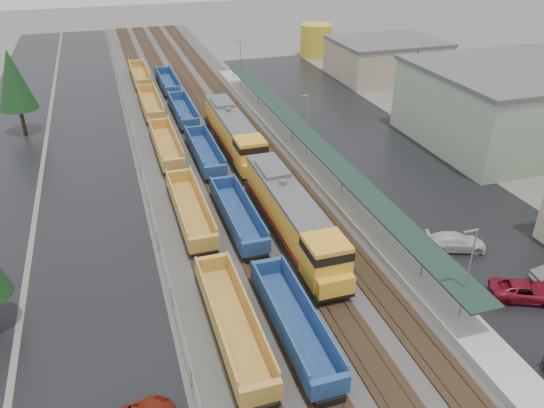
{
  "coord_description": "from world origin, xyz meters",
  "views": [
    {
      "loc": [
        -11.88,
        -3.54,
        25.73
      ],
      "look_at": [
        1.26,
        37.54,
        2.0
      ],
      "focal_mm": 35.0,
      "sensor_mm": 36.0,
      "label": 1
    }
  ],
  "objects_px": {
    "storage_tank": "(316,40)",
    "parked_car_east_c": "(456,242)",
    "locomotive_lead": "(293,218)",
    "well_string_yellow": "(190,210)",
    "locomotive_trail": "(234,134)",
    "parked_car_east_b": "(525,291)",
    "well_string_blue": "(237,215)"
  },
  "relations": [
    {
      "from": "locomotive_lead",
      "to": "storage_tank",
      "type": "height_order",
      "value": "storage_tank"
    },
    {
      "from": "locomotive_lead",
      "to": "well_string_blue",
      "type": "bearing_deg",
      "value": 134.23
    },
    {
      "from": "well_string_yellow",
      "to": "locomotive_trail",
      "type": "bearing_deg",
      "value": 61.2
    },
    {
      "from": "parked_car_east_b",
      "to": "storage_tank",
      "type": "bearing_deg",
      "value": 13.53
    },
    {
      "from": "parked_car_east_b",
      "to": "locomotive_lead",
      "type": "bearing_deg",
      "value": 71.25
    },
    {
      "from": "well_string_yellow",
      "to": "parked_car_east_c",
      "type": "xyz_separation_m",
      "value": [
        21.05,
        -11.91,
        -0.42
      ]
    },
    {
      "from": "storage_tank",
      "to": "parked_car_east_c",
      "type": "height_order",
      "value": "storage_tank"
    },
    {
      "from": "locomotive_lead",
      "to": "locomotive_trail",
      "type": "relative_size",
      "value": 1.0
    },
    {
      "from": "well_string_yellow",
      "to": "storage_tank",
      "type": "xyz_separation_m",
      "value": [
        36.01,
        58.01,
        1.97
      ]
    },
    {
      "from": "locomotive_lead",
      "to": "parked_car_east_c",
      "type": "relative_size",
      "value": 4.02
    },
    {
      "from": "well_string_yellow",
      "to": "parked_car_east_c",
      "type": "height_order",
      "value": "well_string_yellow"
    },
    {
      "from": "parked_car_east_c",
      "to": "parked_car_east_b",
      "type": "bearing_deg",
      "value": -152.94
    },
    {
      "from": "locomotive_lead",
      "to": "parked_car_east_b",
      "type": "bearing_deg",
      "value": -42.55
    },
    {
      "from": "locomotive_lead",
      "to": "well_string_yellow",
      "type": "height_order",
      "value": "locomotive_lead"
    },
    {
      "from": "well_string_blue",
      "to": "parked_car_east_c",
      "type": "height_order",
      "value": "well_string_blue"
    },
    {
      "from": "locomotive_trail",
      "to": "parked_car_east_b",
      "type": "bearing_deg",
      "value": -67.53
    },
    {
      "from": "locomotive_trail",
      "to": "parked_car_east_c",
      "type": "relative_size",
      "value": 4.02
    },
    {
      "from": "well_string_blue",
      "to": "parked_car_east_b",
      "type": "height_order",
      "value": "well_string_blue"
    },
    {
      "from": "well_string_blue",
      "to": "parked_car_east_c",
      "type": "xyz_separation_m",
      "value": [
        17.05,
        -9.57,
        -0.39
      ]
    },
    {
      "from": "well_string_yellow",
      "to": "parked_car_east_b",
      "type": "height_order",
      "value": "well_string_yellow"
    },
    {
      "from": "storage_tank",
      "to": "well_string_blue",
      "type": "bearing_deg",
      "value": -117.94
    },
    {
      "from": "parked_car_east_b",
      "to": "parked_car_east_c",
      "type": "bearing_deg",
      "value": 31.15
    },
    {
      "from": "storage_tank",
      "to": "parked_car_east_b",
      "type": "bearing_deg",
      "value": -100.27
    },
    {
      "from": "well_string_yellow",
      "to": "parked_car_east_c",
      "type": "relative_size",
      "value": 22.18
    },
    {
      "from": "well_string_blue",
      "to": "well_string_yellow",
      "type": "bearing_deg",
      "value": 149.7
    },
    {
      "from": "well_string_blue",
      "to": "storage_tank",
      "type": "relative_size",
      "value": 16.84
    },
    {
      "from": "well_string_yellow",
      "to": "well_string_blue",
      "type": "relative_size",
      "value": 1.07
    },
    {
      "from": "well_string_yellow",
      "to": "well_string_blue",
      "type": "height_order",
      "value": "well_string_yellow"
    },
    {
      "from": "parked_car_east_b",
      "to": "parked_car_east_c",
      "type": "distance_m",
      "value": 7.45
    },
    {
      "from": "storage_tank",
      "to": "locomotive_lead",
      "type": "bearing_deg",
      "value": -113.49
    },
    {
      "from": "well_string_blue",
      "to": "locomotive_trail",
      "type": "bearing_deg",
      "value": 76.68
    },
    {
      "from": "locomotive_trail",
      "to": "well_string_blue",
      "type": "height_order",
      "value": "locomotive_trail"
    }
  ]
}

